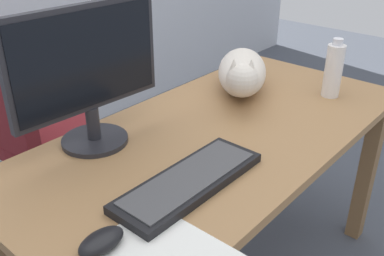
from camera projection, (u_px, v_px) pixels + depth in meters
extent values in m
cube|color=#9E7247|center=(219.00, 134.00, 1.41)|extent=(1.44, 0.70, 0.03)
cube|color=olive|center=(367.00, 172.00, 1.85)|extent=(0.06, 0.06, 0.67)
cube|color=olive|center=(253.00, 130.00, 2.19)|extent=(0.06, 0.06, 0.67)
cylinder|color=black|center=(62.00, 218.00, 2.07)|extent=(0.48, 0.48, 0.04)
cylinder|color=black|center=(56.00, 182.00, 1.98)|extent=(0.06, 0.06, 0.45)
cylinder|color=maroon|center=(48.00, 133.00, 1.86)|extent=(0.44, 0.44, 0.06)
cylinder|color=#232328|center=(95.00, 140.00, 1.33)|extent=(0.20, 0.20, 0.01)
cylinder|color=#232328|center=(93.00, 123.00, 1.31)|extent=(0.04, 0.04, 0.10)
cube|color=#232328|center=(85.00, 59.00, 1.21)|extent=(0.48, 0.05, 0.30)
cube|color=black|center=(89.00, 60.00, 1.20)|extent=(0.45, 0.03, 0.27)
cube|color=black|center=(189.00, 182.00, 1.13)|extent=(0.44, 0.15, 0.02)
cube|color=#444447|center=(189.00, 177.00, 1.12)|extent=(0.40, 0.12, 0.00)
ellipsoid|color=silver|center=(242.00, 72.00, 1.67)|extent=(0.40, 0.35, 0.15)
sphere|color=silver|center=(242.00, 80.00, 1.46)|extent=(0.11, 0.11, 0.11)
cone|color=silver|center=(252.00, 66.00, 1.43)|extent=(0.04, 0.04, 0.04)
cone|color=silver|center=(234.00, 65.00, 1.44)|extent=(0.04, 0.04, 0.04)
cylinder|color=silver|center=(251.00, 63.00, 1.92)|extent=(0.11, 0.18, 0.03)
ellipsoid|color=black|center=(101.00, 241.00, 0.92)|extent=(0.11, 0.06, 0.04)
cube|color=white|center=(167.00, 254.00, 0.91)|extent=(0.21, 0.30, 0.00)
cylinder|color=silver|center=(333.00, 71.00, 1.61)|extent=(0.06, 0.06, 0.20)
cylinder|color=silver|center=(338.00, 42.00, 1.56)|extent=(0.04, 0.04, 0.02)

